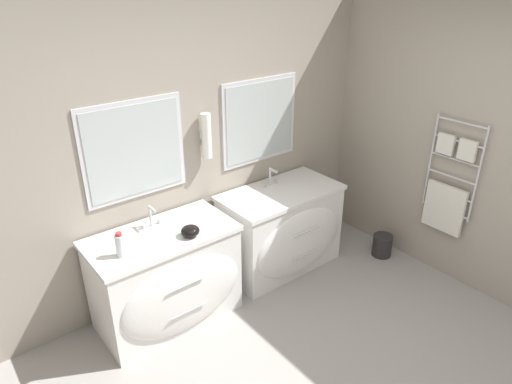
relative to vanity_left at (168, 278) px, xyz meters
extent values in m
cube|color=#9E9384|center=(0.51, 0.39, 0.89)|extent=(5.36, 0.06, 2.60)
cube|color=silver|center=(0.00, 0.35, 0.99)|extent=(0.84, 0.01, 0.78)
cube|color=#B2BCBA|center=(0.00, 0.34, 0.99)|extent=(0.77, 0.01, 0.71)
cube|color=silver|center=(1.24, 0.35, 0.99)|extent=(0.84, 0.01, 0.78)
cube|color=#B2BCBA|center=(1.24, 0.34, 0.99)|extent=(0.77, 0.01, 0.71)
cylinder|color=white|center=(0.62, 0.30, 0.99)|extent=(0.09, 0.09, 0.38)
cube|color=silver|center=(0.62, 0.35, 0.99)|extent=(0.05, 0.02, 0.08)
cube|color=#9E9384|center=(2.42, -0.74, 0.89)|extent=(0.06, 4.01, 2.60)
cylinder|color=silver|center=(2.36, -1.20, 0.67)|extent=(0.02, 0.02, 0.89)
cylinder|color=silver|center=(2.36, -0.75, 0.67)|extent=(0.02, 0.02, 0.89)
cylinder|color=silver|center=(2.36, -0.98, 1.08)|extent=(0.02, 0.45, 0.02)
cylinder|color=silver|center=(2.36, -0.98, 0.92)|extent=(0.02, 0.45, 0.02)
cylinder|color=silver|center=(2.36, -0.98, 0.75)|extent=(0.02, 0.45, 0.02)
cylinder|color=silver|center=(2.36, -0.98, 0.59)|extent=(0.02, 0.45, 0.02)
cylinder|color=silver|center=(2.36, -0.98, 0.42)|extent=(0.02, 0.45, 0.02)
cylinder|color=silver|center=(2.36, -0.98, 0.25)|extent=(0.02, 0.45, 0.02)
cube|color=silver|center=(2.34, -0.98, 0.28)|extent=(0.04, 0.38, 0.45)
cube|color=silver|center=(2.34, -1.08, 0.87)|extent=(0.04, 0.15, 0.18)
cube|color=silver|center=(2.34, -0.88, 0.87)|extent=(0.04, 0.15, 0.18)
cube|color=white|center=(0.00, 0.04, -0.03)|extent=(1.12, 0.58, 0.77)
ellipsoid|color=white|center=(0.00, -0.25, -0.03)|extent=(1.03, 0.13, 0.65)
cube|color=white|center=(0.00, 0.04, 0.38)|extent=(1.15, 0.61, 0.04)
ellipsoid|color=white|center=(0.00, 0.01, 0.35)|extent=(0.43, 0.37, 0.10)
cylinder|color=silver|center=(0.00, -0.32, 0.13)|extent=(0.31, 0.01, 0.01)
cylinder|color=silver|center=(0.00, -0.32, -0.12)|extent=(0.31, 0.01, 0.01)
cube|color=white|center=(1.24, 0.04, -0.03)|extent=(1.12, 0.58, 0.77)
ellipsoid|color=white|center=(1.24, -0.25, -0.03)|extent=(1.03, 0.13, 0.65)
cube|color=white|center=(1.24, 0.04, 0.38)|extent=(1.15, 0.61, 0.04)
ellipsoid|color=white|center=(1.24, 0.01, 0.35)|extent=(0.43, 0.37, 0.10)
cylinder|color=silver|center=(1.24, -0.32, 0.13)|extent=(0.31, 0.01, 0.01)
cylinder|color=silver|center=(1.24, -0.32, -0.12)|extent=(0.31, 0.01, 0.01)
cylinder|color=silver|center=(0.00, 0.20, 0.49)|extent=(0.02, 0.02, 0.18)
cylinder|color=silver|center=(0.00, 0.15, 0.57)|extent=(0.02, 0.10, 0.02)
cylinder|color=silver|center=(-0.07, 0.20, 0.42)|extent=(0.03, 0.03, 0.04)
cylinder|color=silver|center=(0.07, 0.20, 0.42)|extent=(0.03, 0.03, 0.04)
cylinder|color=silver|center=(1.24, 0.20, 0.49)|extent=(0.02, 0.02, 0.18)
cylinder|color=silver|center=(1.24, 0.15, 0.57)|extent=(0.02, 0.10, 0.02)
cylinder|color=silver|center=(1.17, 0.20, 0.42)|extent=(0.03, 0.03, 0.04)
cylinder|color=silver|center=(1.31, 0.20, 0.42)|extent=(0.03, 0.03, 0.04)
cylinder|color=silver|center=(-0.36, -0.06, 0.48)|extent=(0.07, 0.07, 0.17)
cylinder|color=red|center=(-0.36, -0.06, 0.58)|extent=(0.04, 0.04, 0.02)
ellipsoid|color=black|center=(0.17, -0.13, 0.44)|extent=(0.15, 0.15, 0.09)
cylinder|color=#282626|center=(2.17, -0.50, -0.30)|extent=(0.20, 0.20, 0.23)
torus|color=#282626|center=(2.17, -0.50, -0.19)|extent=(0.20, 0.20, 0.01)
camera|label=1|loc=(-1.32, -2.80, 2.22)|focal=32.00mm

